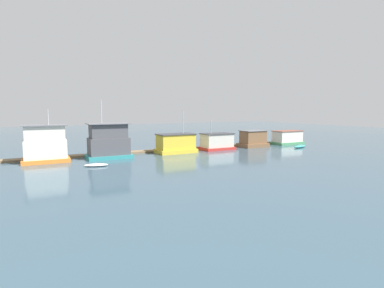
{
  "coord_description": "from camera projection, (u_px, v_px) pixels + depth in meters",
  "views": [
    {
      "loc": [
        -23.71,
        -45.1,
        7.13
      ],
      "look_at": [
        0.0,
        -1.0,
        1.4
      ],
      "focal_mm": 28.0,
      "sensor_mm": 36.0,
      "label": 1
    }
  ],
  "objects": [
    {
      "name": "ground_plane",
      "position": [
        189.0,
        151.0,
        51.43
      ],
      "size": [
        200.0,
        200.0,
        0.0
      ],
      "primitive_type": "plane",
      "color": "#385160"
    },
    {
      "name": "dock_walkway",
      "position": [
        182.0,
        149.0,
        53.85
      ],
      "size": [
        59.6,
        1.92,
        0.3
      ],
      "primitive_type": "cube",
      "color": "#846B4C",
      "rests_on": "ground_plane"
    },
    {
      "name": "houseboat_orange",
      "position": [
        45.0,
        145.0,
        40.84
      ],
      "size": [
        5.96,
        4.14,
        7.23
      ],
      "color": "orange",
      "rests_on": "ground_plane"
    },
    {
      "name": "houseboat_teal",
      "position": [
        109.0,
        142.0,
        44.33
      ],
      "size": [
        6.4,
        4.14,
        8.59
      ],
      "color": "teal",
      "rests_on": "ground_plane"
    },
    {
      "name": "houseboat_yellow",
      "position": [
        176.0,
        144.0,
        49.81
      ],
      "size": [
        6.49,
        3.85,
        6.98
      ],
      "color": "gold",
      "rests_on": "ground_plane"
    },
    {
      "name": "houseboat_red",
      "position": [
        217.0,
        142.0,
        53.85
      ],
      "size": [
        5.92,
        3.72,
        5.45
      ],
      "color": "red",
      "rests_on": "ground_plane"
    },
    {
      "name": "houseboat_brown",
      "position": [
        253.0,
        139.0,
        57.8
      ],
      "size": [
        5.39,
        3.63,
        3.2
      ],
      "color": "brown",
      "rests_on": "ground_plane"
    },
    {
      "name": "houseboat_green",
      "position": [
        287.0,
        138.0,
        62.64
      ],
      "size": [
        6.57,
        3.57,
        2.82
      ],
      "color": "#4C9360",
      "rests_on": "ground_plane"
    },
    {
      "name": "dinghy_white",
      "position": [
        96.0,
        165.0,
        37.91
      ],
      "size": [
        3.16,
        1.95,
        0.35
      ],
      "color": "white",
      "rests_on": "ground_plane"
    },
    {
      "name": "dinghy_teal",
      "position": [
        300.0,
        146.0,
        56.84
      ],
      "size": [
        4.26,
        2.38,
        0.45
      ],
      "color": "teal",
      "rests_on": "ground_plane"
    }
  ]
}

